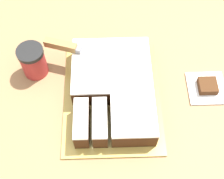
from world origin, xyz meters
TOP-DOWN VIEW (x-y plane):
  - ground_plane at (0.00, 0.00)m, footprint 8.00×8.00m
  - countertop at (0.00, 0.00)m, footprint 1.40×1.10m
  - cake_board at (-0.07, -0.09)m, footprint 0.28×0.37m
  - cake at (-0.06, -0.08)m, footprint 0.22×0.32m
  - knife at (-0.18, 0.03)m, footprint 0.30×0.11m
  - coffee_cup at (-0.29, 0.01)m, footprint 0.08×0.08m
  - paper_napkin at (0.21, -0.07)m, footprint 0.11×0.11m
  - brownie at (0.21, -0.07)m, footprint 0.05×0.05m

SIDE VIEW (x-z plane):
  - ground_plane at x=0.00m, z-range 0.00..0.00m
  - countertop at x=0.00m, z-range 0.00..0.91m
  - cake_board at x=-0.07m, z-range 0.91..0.91m
  - paper_napkin at x=0.21m, z-range 0.91..0.91m
  - brownie at x=0.21m, z-range 0.91..0.93m
  - cake at x=-0.06m, z-range 0.91..0.98m
  - coffee_cup at x=-0.29m, z-range 0.91..1.01m
  - knife at x=-0.18m, z-range 0.98..1.00m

